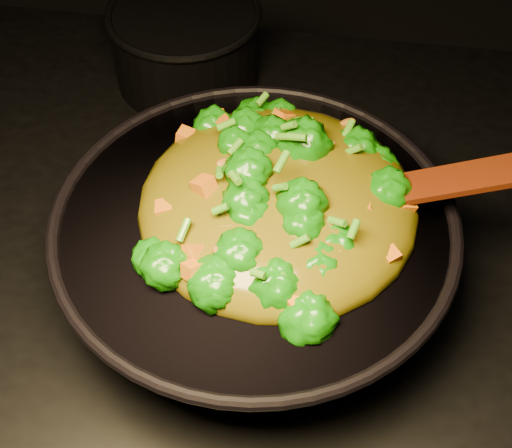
# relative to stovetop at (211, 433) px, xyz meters

# --- Properties ---
(stovetop) EXTENTS (1.20, 0.90, 0.90)m
(stovetop) POSITION_rel_stovetop_xyz_m (0.00, 0.00, 0.00)
(stovetop) COLOR black
(stovetop) RESTS_ON ground
(wok) EXTENTS (0.52, 0.52, 0.11)m
(wok) POSITION_rel_stovetop_xyz_m (0.08, -0.03, 0.51)
(wok) COLOR black
(wok) RESTS_ON stovetop
(stir_fry) EXTENTS (0.36, 0.36, 0.10)m
(stir_fry) POSITION_rel_stovetop_xyz_m (0.10, -0.01, 0.61)
(stir_fry) COLOR #156F07
(stir_fry) RESTS_ON wok
(spatula) EXTENTS (0.25, 0.05, 0.10)m
(spatula) POSITION_rel_stovetop_xyz_m (0.25, 0.01, 0.61)
(spatula) COLOR #3D1307
(spatula) RESTS_ON wok
(back_pot) EXTENTS (0.22, 0.22, 0.11)m
(back_pot) POSITION_rel_stovetop_xyz_m (-0.07, 0.32, 0.51)
(back_pot) COLOR black
(back_pot) RESTS_ON stovetop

